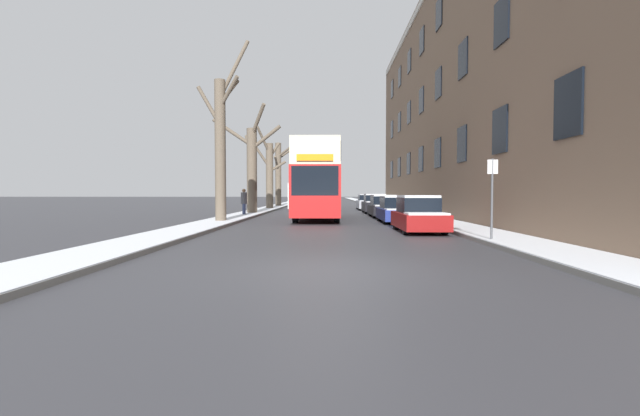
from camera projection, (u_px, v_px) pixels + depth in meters
name	position (u px, v px, depth m)	size (l,w,h in m)	color
ground_plane	(330.00, 270.00, 8.84)	(320.00, 320.00, 0.00)	#38383D
sidewalk_left	(289.00, 203.00, 61.90)	(2.02, 130.00, 0.16)	slate
sidewalk_right	(368.00, 203.00, 61.68)	(2.02, 130.00, 0.16)	slate
terrace_facade_right	(497.00, 97.00, 28.52)	(9.10, 43.49, 15.94)	#7A604C
bare_tree_left_0	(221.00, 143.00, 22.04)	(2.65, 2.17, 9.59)	brown
bare_tree_left_1	(252.00, 165.00, 31.07)	(5.06, 3.04, 7.82)	brown
bare_tree_left_2	(269.00, 173.00, 40.01)	(3.36, 2.83, 7.61)	brown
bare_tree_left_3	(279.00, 173.00, 47.89)	(2.31, 3.95, 7.17)	brown
double_decker_bus	(318.00, 178.00, 25.95)	(2.59, 10.32, 4.42)	red
parked_car_0	(418.00, 215.00, 17.33)	(1.68, 3.93, 1.49)	maroon
parked_car_1	(397.00, 210.00, 22.86)	(1.78, 4.20, 1.41)	navy
parked_car_2	(384.00, 207.00, 28.16)	(1.80, 4.29, 1.45)	black
parked_car_3	(375.00, 204.00, 33.53)	(1.83, 3.92, 1.50)	black
parked_car_4	(368.00, 203.00, 39.74)	(1.90, 4.49, 1.44)	#9EA3AD
oncoming_van	(302.00, 196.00, 38.76)	(2.07, 5.47, 2.42)	white
pedestrian_left_sidewalk	(244.00, 201.00, 28.39)	(0.40, 0.40, 1.86)	navy
street_sign_post	(492.00, 195.00, 13.19)	(0.32, 0.07, 2.64)	#4C4F54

